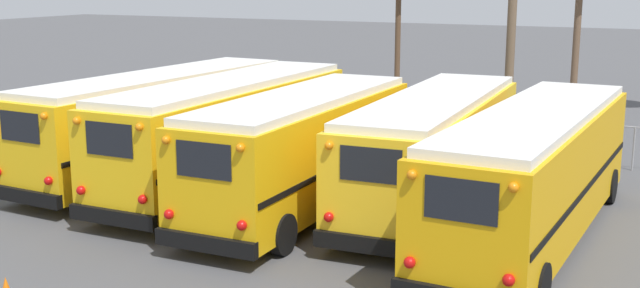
% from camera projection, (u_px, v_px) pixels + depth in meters
% --- Properties ---
extents(ground_plane, '(160.00, 160.00, 0.00)m').
position_uv_depth(ground_plane, '(319.00, 201.00, 22.05)').
color(ground_plane, '#4C4C4F').
extents(school_bus_0, '(3.11, 11.03, 3.11)m').
position_uv_depth(school_bus_0, '(160.00, 119.00, 24.96)').
color(school_bus_0, yellow).
rests_on(school_bus_0, ground).
extents(school_bus_1, '(2.58, 10.57, 3.18)m').
position_uv_depth(school_bus_1, '(230.00, 129.00, 23.12)').
color(school_bus_1, yellow).
rests_on(school_bus_1, ground).
extents(school_bus_2, '(2.60, 9.38, 3.09)m').
position_uv_depth(school_bus_2, '(303.00, 148.00, 20.86)').
color(school_bus_2, '#EAAA0F').
rests_on(school_bus_2, ground).
extents(school_bus_3, '(2.99, 10.37, 2.99)m').
position_uv_depth(school_bus_3, '(434.00, 147.00, 21.28)').
color(school_bus_3, yellow).
rests_on(school_bus_3, ground).
extents(school_bus_4, '(2.91, 11.01, 3.07)m').
position_uv_depth(school_bus_4, '(535.00, 170.00, 18.52)').
color(school_bus_4, '#E5A00C').
rests_on(school_bus_4, ground).
extents(utility_pole, '(1.80, 0.35, 8.79)m').
position_uv_depth(utility_pole, '(512.00, 17.00, 30.97)').
color(utility_pole, brown).
rests_on(utility_pole, ground).
extents(fence_line, '(19.89, 0.06, 1.42)m').
position_uv_depth(fence_line, '(411.00, 122.00, 28.46)').
color(fence_line, '#939399').
rests_on(fence_line, ground).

